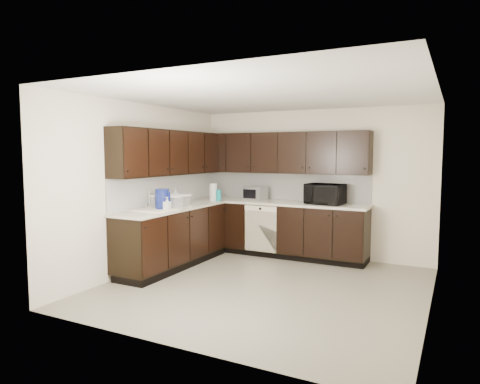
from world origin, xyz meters
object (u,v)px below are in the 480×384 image
Objects in this scene: toaster_oven at (255,193)px; blue_pitcher at (162,199)px; sink at (161,213)px; microwave at (325,194)px; storage_bin at (171,202)px.

toaster_oven is 1.91m from blue_pitcher.
sink reaches higher than toaster_oven.
sink is at bearing -105.74° from toaster_oven.
storage_bin is at bearing -136.33° from microwave.
microwave is 1.55× the size of toaster_oven.
microwave reaches higher than blue_pitcher.
sink is 1.89m from toaster_oven.
blue_pitcher is (-1.92, -1.77, -0.01)m from microwave.
microwave is 2.47m from storage_bin.
toaster_oven is at bearing 70.45° from blue_pitcher.
sink is 1.38× the size of microwave.
microwave reaches higher than sink.
toaster_oven is 1.25× the size of blue_pitcher.
storage_bin is 1.60× the size of blue_pitcher.
microwave is at bearing 42.93° from blue_pitcher.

